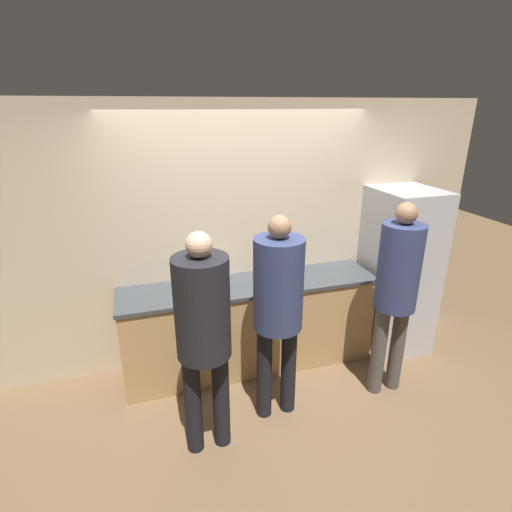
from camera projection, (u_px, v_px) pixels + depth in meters
The scene contains 12 objects.
ground_plane at pixel (260, 383), 3.89m from camera, with size 14.00×14.00×0.00m, color brown.
wall_back at pixel (241, 236), 4.00m from camera, with size 5.20×0.06×2.60m.
counter at pixel (250, 324), 4.03m from camera, with size 2.50×0.62×0.92m.
refrigerator at pixel (398, 271), 4.26m from camera, with size 0.62×0.72×1.75m.
person_left at pixel (203, 325), 2.80m from camera, with size 0.39×0.39×1.77m.
person_center at pixel (278, 300), 3.15m from camera, with size 0.40×0.40×1.78m.
person_right at pixel (397, 284), 3.43m from camera, with size 0.36×0.36×1.81m.
fruit_bowl at pixel (216, 278), 3.84m from camera, with size 0.27×0.27×0.13m.
utensil_crock at pixel (287, 266), 4.07m from camera, with size 0.12×0.12×0.31m.
bottle_red at pixel (278, 279), 3.74m from camera, with size 0.06×0.06×0.22m.
bottle_green at pixel (222, 290), 3.57m from camera, with size 0.06×0.06×0.15m.
cup_yellow at pixel (187, 288), 3.65m from camera, with size 0.09×0.09×0.09m.
Camera 1 is at (-0.97, -3.04, 2.54)m, focal length 28.00 mm.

